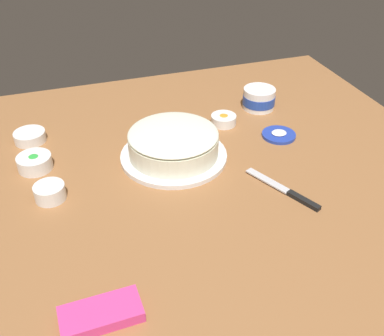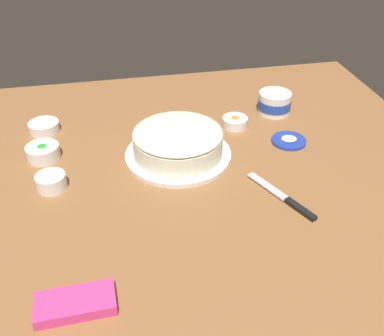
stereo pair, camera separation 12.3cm
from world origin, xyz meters
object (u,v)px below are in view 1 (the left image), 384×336
at_px(frosted_cake, 173,145).
at_px(candy_box_lower, 101,314).
at_px(frosting_tub, 259,98).
at_px(sprinkle_bowl_green, 35,162).
at_px(sprinkle_bowl_orange, 224,119).
at_px(sprinkle_bowl_pink, 50,192).
at_px(frosting_tub_lid, 279,135).
at_px(sprinkle_bowl_blue, 30,136).
at_px(spreading_knife, 288,192).

distance_m(frosted_cake, candy_box_lower, 0.58).
bearing_deg(frosting_tub, sprinkle_bowl_green, -169.70).
xyz_separation_m(sprinkle_bowl_orange, sprinkle_bowl_pink, (-0.57, -0.22, 0.01)).
height_order(frosting_tub_lid, sprinkle_bowl_blue, sprinkle_bowl_blue).
relative_size(frosting_tub, frosting_tub_lid, 1.05).
bearing_deg(frosting_tub, sprinkle_bowl_blue, 178.44).
bearing_deg(sprinkle_bowl_green, sprinkle_bowl_blue, 92.91).
height_order(frosted_cake, candy_box_lower, frosted_cake).
bearing_deg(frosted_cake, spreading_knife, -47.51).
xyz_separation_m(frosted_cake, sprinkle_bowl_green, (-0.39, 0.07, -0.02)).
height_order(frosting_tub_lid, sprinkle_bowl_pink, sprinkle_bowl_pink).
bearing_deg(frosted_cake, sprinkle_bowl_green, 169.48).
bearing_deg(frosted_cake, sprinkle_bowl_pink, -167.19).
distance_m(spreading_knife, candy_box_lower, 0.58).
relative_size(sprinkle_bowl_pink, sprinkle_bowl_blue, 0.83).
relative_size(spreading_knife, sprinkle_bowl_pink, 2.77).
bearing_deg(frosted_cake, frosting_tub, 29.48).
relative_size(frosting_tub_lid, sprinkle_bowl_pink, 1.33).
distance_m(frosting_tub, frosting_tub_lid, 0.20).
relative_size(frosted_cake, sprinkle_bowl_blue, 3.25).
bearing_deg(frosted_cake, candy_box_lower, -120.67).
bearing_deg(sprinkle_bowl_green, frosting_tub, 10.30).
height_order(frosting_tub_lid, candy_box_lower, candy_box_lower).
bearing_deg(candy_box_lower, sprinkle_bowl_blue, 96.21).
bearing_deg(candy_box_lower, sprinkle_bowl_orange, 49.44).
relative_size(frosting_tub, candy_box_lower, 0.71).
relative_size(frosting_tub, sprinkle_bowl_orange, 1.35).
distance_m(frosted_cake, spreading_knife, 0.36).
bearing_deg(sprinkle_bowl_orange, frosting_tub, 23.43).
height_order(sprinkle_bowl_orange, sprinkle_bowl_green, sprinkle_bowl_green).
relative_size(sprinkle_bowl_pink, candy_box_lower, 0.51).
distance_m(frosting_tub_lid, sprinkle_bowl_pink, 0.72).
bearing_deg(spreading_knife, frosting_tub_lid, 67.53).
xyz_separation_m(frosting_tub, sprinkle_bowl_pink, (-0.73, -0.29, -0.02)).
relative_size(frosting_tub_lid, sprinkle_bowl_green, 1.10).
relative_size(frosting_tub_lid, candy_box_lower, 0.68).
relative_size(frosting_tub, sprinkle_bowl_pink, 1.40).
distance_m(frosting_tub, sprinkle_bowl_blue, 0.77).
height_order(frosted_cake, spreading_knife, frosted_cake).
xyz_separation_m(frosted_cake, sprinkle_bowl_orange, (0.21, 0.14, -0.03)).
distance_m(frosting_tub_lid, candy_box_lower, 0.82).
relative_size(frosted_cake, sprinkle_bowl_green, 3.23).
bearing_deg(frosting_tub_lid, sprinkle_bowl_blue, 163.66).
bearing_deg(frosting_tub_lid, spreading_knife, -112.47).
distance_m(sprinkle_bowl_orange, sprinkle_bowl_blue, 0.62).
bearing_deg(frosting_tub, sprinkle_bowl_orange, -156.57).
height_order(spreading_knife, sprinkle_bowl_green, sprinkle_bowl_green).
height_order(frosting_tub, sprinkle_bowl_pink, frosting_tub).
height_order(frosted_cake, sprinkle_bowl_pink, frosted_cake).
bearing_deg(sprinkle_bowl_pink, sprinkle_bowl_orange, 21.32).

